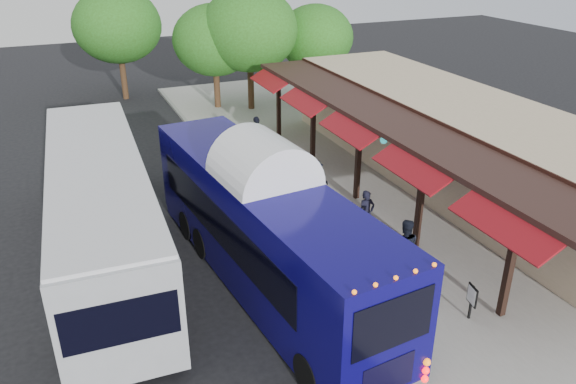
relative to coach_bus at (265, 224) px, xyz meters
name	(u,v)px	position (x,y,z in m)	size (l,w,h in m)	color
ground	(312,276)	(1.45, -0.23, -2.02)	(90.00, 90.00, 0.00)	black
sidewalk	(382,196)	(6.45, 3.77, -1.94)	(10.00, 40.00, 0.15)	#9E9B93
curb	(267,218)	(1.50, 3.77, -1.94)	(0.20, 40.00, 0.16)	gray
station_shelter	(457,143)	(9.83, 3.77, -0.17)	(8.15, 20.00, 3.60)	tan
coach_bus	(265,224)	(0.00, 0.00, 0.00)	(3.65, 11.92, 3.75)	#0D085F
city_bus	(101,207)	(-4.24, 3.29, -0.11)	(3.31, 12.94, 3.45)	#969A9E
ped_a	(366,213)	(4.15, 1.20, -1.05)	(0.60, 0.39, 1.64)	black
ped_b	(404,248)	(3.92, -1.40, -0.94)	(0.90, 0.70, 1.86)	black
ped_c	(257,135)	(3.39, 9.94, -0.96)	(1.07, 0.44, 1.82)	black
ped_d	(315,179)	(3.87, 4.65, -1.10)	(0.99, 0.57, 1.53)	black
sign_board	(472,297)	(4.39, -3.96, -1.17)	(0.14, 0.47, 1.03)	black
tree_left	(214,40)	(3.90, 18.16, 2.04)	(4.75, 4.75, 6.08)	#382314
tree_mid	(249,30)	(5.65, 17.10, 2.66)	(5.48, 5.48, 7.02)	#382314
tree_right	(315,37)	(10.02, 17.63, 1.87)	(4.55, 4.55, 5.83)	#382314
tree_far	(117,26)	(-0.81, 22.71, 2.50)	(5.29, 5.29, 6.77)	#382314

